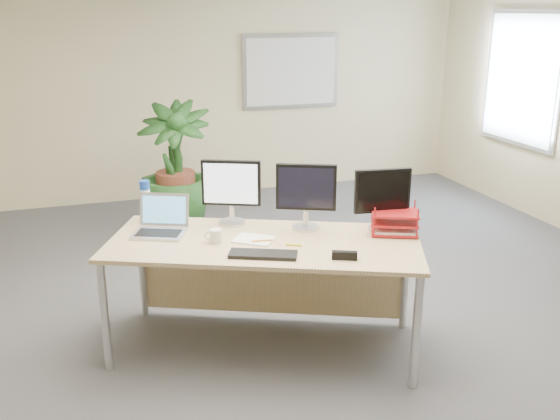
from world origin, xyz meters
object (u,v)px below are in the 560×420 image
object	(u,v)px
monitor_right	(306,192)
laptop	(161,224)
desk	(266,258)
monitor_left	(231,188)
floor_plant	(175,172)

from	to	relation	value
monitor_right	laptop	bearing A→B (deg)	166.20
desk	monitor_left	world-z (taller)	monitor_left
desk	laptop	bearing A→B (deg)	157.46
desk	monitor_right	xyz separation A→B (m)	(0.31, 0.04, 0.45)
desk	floor_plant	distance (m)	2.26
monitor_right	laptop	xyz separation A→B (m)	(-1.00, 0.25, -0.21)
monitor_left	laptop	world-z (taller)	monitor_left
desk	laptop	distance (m)	0.78
monitor_left	desk	bearing A→B (deg)	-61.06
floor_plant	laptop	distance (m)	1.99
monitor_left	monitor_right	size ratio (longest dim) A/B	1.00
monitor_left	laptop	bearing A→B (deg)	-177.65
floor_plant	monitor_left	distance (m)	1.96
floor_plant	desk	bearing A→B (deg)	-82.49
floor_plant	monitor_right	size ratio (longest dim) A/B	3.15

